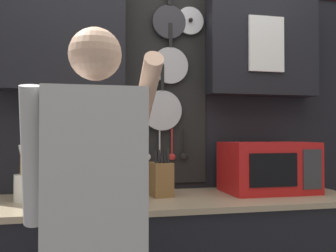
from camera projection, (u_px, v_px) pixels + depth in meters
name	position (u px, v px, depth m)	size (l,w,h in m)	color
back_wall_unit	(166.00, 93.00, 2.41)	(2.64, 0.22, 2.48)	black
microwave	(268.00, 167.00, 2.28)	(0.53, 0.37, 0.31)	red
knife_block	(161.00, 179.00, 2.14)	(0.13, 0.16, 0.28)	brown
utensil_crock	(24.00, 186.00, 1.98)	(0.11, 0.11, 0.35)	white
person	(94.00, 203.00, 1.43)	(0.54, 0.59, 1.66)	#383842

